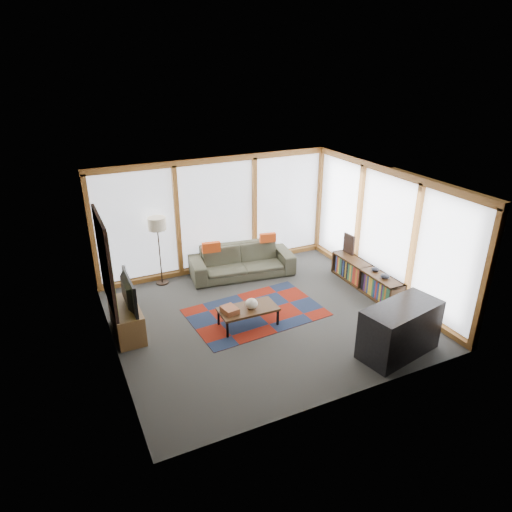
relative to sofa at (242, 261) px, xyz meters
name	(u,v)px	position (x,y,z in m)	size (l,w,h in m)	color
ground	(265,316)	(-0.33, -1.85, -0.33)	(5.50, 5.50, 0.00)	#282826
room_envelope	(276,227)	(0.16, -1.29, 1.21)	(5.52, 5.02, 2.62)	#473C33
rug	(256,312)	(-0.43, -1.65, -0.33)	(2.51, 1.62, 0.01)	maroon
sofa	(242,261)	(0.00, 0.00, 0.00)	(2.29, 0.89, 0.67)	#353527
pillow_left	(211,247)	(-0.69, 0.05, 0.44)	(0.40, 0.12, 0.22)	#C54315
pillow_right	(268,238)	(0.67, 0.05, 0.44)	(0.37, 0.11, 0.20)	#C54315
floor_lamp	(159,251)	(-1.75, 0.35, 0.42)	(0.38, 0.38, 1.51)	#33241A
coffee_table	(248,317)	(-0.75, -1.99, -0.16)	(1.07, 0.53, 0.36)	#331C0E
book_stack	(230,310)	(-1.10, -1.98, 0.07)	(0.24, 0.30, 0.10)	brown
vase	(252,304)	(-0.69, -2.02, 0.12)	(0.23, 0.23, 0.20)	beige
bookshelf	(365,278)	(2.10, -1.73, -0.08)	(0.36, 2.01, 0.50)	#331C0E
bowl_a	(385,276)	(2.10, -2.31, 0.21)	(0.19, 0.19, 0.09)	black
bowl_b	(375,269)	(2.14, -1.97, 0.21)	(0.16, 0.16, 0.08)	black
shelf_picture	(349,244)	(2.19, -0.95, 0.39)	(0.04, 0.33, 0.44)	black
tv_console	(127,320)	(-2.80, -1.33, -0.06)	(0.46, 1.10, 0.55)	brown
television	(124,293)	(-2.79, -1.35, 0.50)	(1.00, 0.13, 0.58)	black
bar_counter	(400,330)	(1.16, -3.82, 0.10)	(1.39, 0.65, 0.88)	black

